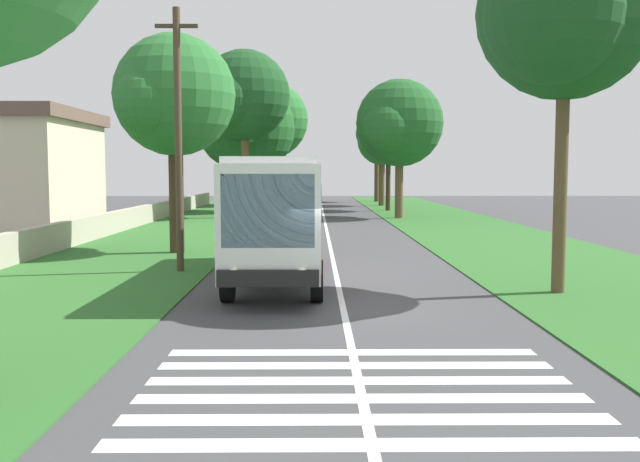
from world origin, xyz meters
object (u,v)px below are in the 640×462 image
coach_bus (279,211)px  roadside_tree_left_3 (267,122)px  roadside_tree_right_0 (397,126)px  roadside_tree_right_4 (560,15)px  roadside_tree_left_4 (243,98)px  trailing_car_3 (301,200)px  roadside_tree_left_0 (246,131)px  trailing_car_2 (301,204)px  roadside_tree_right_3 (381,142)px  utility_pole (178,137)px  roadside_tree_right_2 (375,133)px  trailing_car_1 (300,209)px  trailing_minibus_0 (303,189)px  trailing_car_0 (299,217)px  roadside_tree_left_2 (173,99)px  roadside_tree_right_1 (387,135)px

coach_bus → roadside_tree_left_3: size_ratio=0.93×
roadside_tree_right_0 → roadside_tree_right_4: roadside_tree_right_4 is taller
roadside_tree_left_4 → roadside_tree_right_4: roadside_tree_left_4 is taller
coach_bus → trailing_car_3: (44.98, 0.17, -1.48)m
roadside_tree_right_0 → roadside_tree_left_0: bearing=58.1°
trailing_car_2 → roadside_tree_right_3: (10.71, -7.52, 5.54)m
trailing_car_3 → utility_pole: utility_pole is taller
roadside_tree_left_3 → roadside_tree_right_2: (9.10, -11.26, -0.53)m
roadside_tree_left_4 → trailing_car_2: bearing=-29.3°
trailing_car_1 → trailing_minibus_0: 23.63m
roadside_tree_right_3 → roadside_tree_left_3: bearing=90.0°
trailing_car_0 → trailing_car_1: size_ratio=1.00×
trailing_car_0 → roadside_tree_left_4: 13.00m
roadside_tree_left_2 → roadside_tree_left_4: bearing=-1.7°
roadside_tree_left_3 → roadside_tree_right_4: roadside_tree_left_3 is taller
trailing_car_3 → roadside_tree_left_2: bearing=173.2°
roadside_tree_right_0 → roadside_tree_right_2: bearing=-1.6°
trailing_car_3 → roadside_tree_left_0: (-8.85, 4.30, 5.98)m
trailing_car_2 → roadside_tree_left_4: size_ratio=0.36×
roadside_tree_right_0 → roadside_tree_right_3: roadside_tree_right_0 is taller
utility_pole → coach_bus: bearing=-114.7°
roadside_tree_right_3 → trailing_car_0: bearing=164.9°
trailing_car_1 → roadside_tree_right_1: (9.01, -7.17, 5.73)m
trailing_minibus_0 → utility_pole: size_ratio=0.69×
roadside_tree_right_0 → roadside_tree_right_4: size_ratio=0.99×
roadside_tree_left_2 → roadside_tree_left_0: bearing=-0.3°
roadside_tree_right_3 → roadside_tree_right_4: roadside_tree_right_4 is taller
roadside_tree_left_0 → roadside_tree_left_3: (11.16, -1.02, 1.48)m
roadside_tree_right_2 → roadside_tree_left_3: bearing=128.9°
roadside_tree_right_4 → roadside_tree_right_2: bearing=-0.2°
trailing_car_1 → roadside_tree_right_0: size_ratio=0.44×
roadside_tree_left_4 → roadside_tree_right_3: 21.42m
trailing_car_3 → roadside_tree_left_2: (-37.76, 4.48, 5.64)m
trailing_car_3 → roadside_tree_right_2: roadside_tree_right_2 is taller
roadside_tree_left_0 → roadside_tree_right_0: 13.56m
utility_pole → roadside_tree_left_4: bearing=1.2°
trailing_car_2 → trailing_car_3: bearing=1.3°
trailing_minibus_0 → roadside_tree_right_0: roadside_tree_right_0 is taller
trailing_car_2 → roadside_tree_right_0: 11.93m
roadside_tree_right_1 → roadside_tree_right_4: roadside_tree_right_4 is taller
roadside_tree_right_2 → roadside_tree_right_3: bearing=178.3°
roadside_tree_left_0 → roadside_tree_left_3: size_ratio=0.88×
roadside_tree_left_3 → roadside_tree_left_4: bearing=178.2°
trailing_minibus_0 → roadside_tree_left_4: roadside_tree_left_4 is taller
roadside_tree_left_4 → roadside_tree_right_0: bearing=-92.2°
roadside_tree_right_4 → utility_pole: roadside_tree_right_4 is taller
roadside_tree_left_4 → roadside_tree_right_2: bearing=-23.6°
trailing_car_0 → roadside_tree_right_2: bearing=-11.8°
roadside_tree_left_0 → roadside_tree_right_2: (20.26, -12.28, 0.95)m
roadside_tree_right_2 → coach_bus: bearing=172.1°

